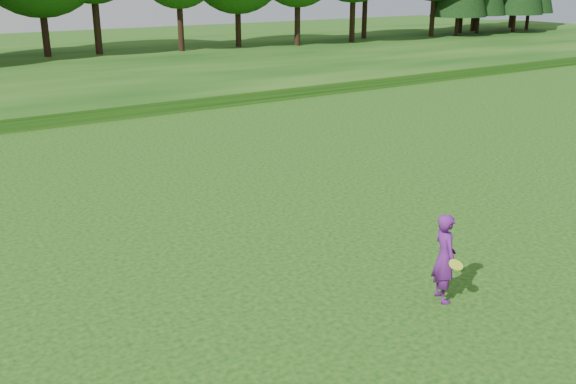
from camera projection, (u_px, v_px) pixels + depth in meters
ground at (380, 300)px, 12.65m from camera, size 140.00×140.00×0.00m
berm at (14, 75)px, 39.46m from camera, size 130.00×30.00×0.60m
walking_path at (82, 120)px, 28.47m from camera, size 130.00×1.60×0.04m
woman at (445, 258)px, 12.41m from camera, size 0.64×0.91×1.80m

